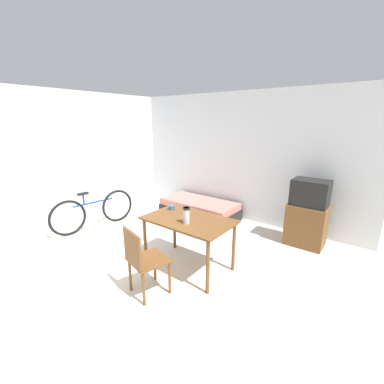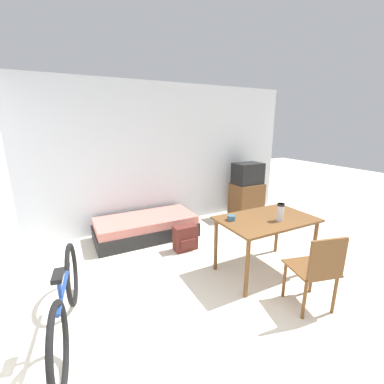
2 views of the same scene
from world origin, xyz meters
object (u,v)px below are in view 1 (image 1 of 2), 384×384
tv (307,215)px  wooden_chair (142,258)px  bicycle (94,211)px  thermos_flask (187,215)px  dining_table (188,225)px  backpack (194,223)px  mate_bowl (172,207)px  daybed (199,209)px

tv → wooden_chair: size_ratio=1.31×
tv → bicycle: size_ratio=0.68×
tv → thermos_flask: bearing=-118.8°
dining_table → backpack: bearing=123.2°
bicycle → backpack: bearing=31.1°
tv → mate_bowl: size_ratio=11.31×
daybed → dining_table: (1.10, -1.78, 0.49)m
daybed → bicycle: 2.23m
dining_table → backpack: (-0.68, 1.04, -0.48)m
dining_table → backpack: 1.33m
daybed → thermos_flask: bearing=-58.4°
thermos_flask → backpack: bearing=122.8°
dining_table → mate_bowl: mate_bowl is taller
daybed → wooden_chair: bearing=-68.3°
thermos_flask → mate_bowl: thermos_flask is taller
daybed → wooden_chair: wooden_chair is taller
thermos_flask → mate_bowl: size_ratio=2.22×
bicycle → thermos_flask: bearing=-3.1°
dining_table → backpack: size_ratio=3.08×
dining_table → wooden_chair: 0.86m
daybed → tv: (2.27, 0.05, 0.37)m
bicycle → backpack: size_ratio=4.23×
daybed → wooden_chair: (1.04, -2.62, 0.32)m
tv → backpack: size_ratio=2.88×
tv → backpack: (-1.85, -0.79, -0.35)m
daybed → bicycle: bearing=-126.4°
thermos_flask → mate_bowl: bearing=151.0°
mate_bowl → wooden_chair: bearing=-68.3°
tv → bicycle: (-3.59, -1.84, -0.20)m
daybed → wooden_chair: 2.84m
mate_bowl → backpack: mate_bowl is taller
tv → dining_table: (-1.17, -1.83, 0.13)m
dining_table → bicycle: bearing=-179.8°
bicycle → dining_table: bearing=0.2°
tv → backpack: tv is taller
mate_bowl → daybed: bearing=111.6°
daybed → bicycle: (-1.32, -1.79, 0.17)m
wooden_chair → mate_bowl: wooden_chair is taller
daybed → dining_table: dining_table is taller
wooden_chair → backpack: (-0.62, 1.88, -0.31)m
wooden_chair → thermos_flask: (0.14, 0.70, 0.39)m
thermos_flask → mate_bowl: (-0.54, 0.30, -0.10)m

